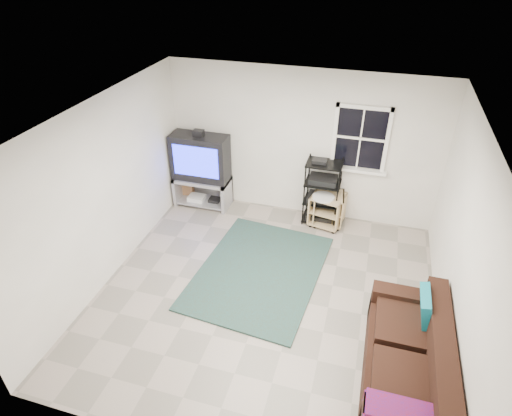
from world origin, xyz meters
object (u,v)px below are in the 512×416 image
(av_rack, at_px, (322,196))
(side_table_right, at_px, (328,207))
(side_table_left, at_px, (328,207))
(sofa, at_px, (408,362))
(tv_unit, at_px, (201,165))

(av_rack, bearing_deg, side_table_right, -18.13)
(side_table_right, bearing_deg, av_rack, 161.87)
(side_table_left, xyz_separation_m, side_table_right, (-0.01, -0.05, 0.03))
(av_rack, height_order, sofa, av_rack)
(side_table_right, bearing_deg, sofa, -65.50)
(side_table_left, bearing_deg, av_rack, -176.36)
(tv_unit, distance_m, side_table_left, 2.38)
(side_table_right, xyz_separation_m, sofa, (1.32, -2.90, -0.03))
(side_table_right, distance_m, sofa, 3.18)
(av_rack, xyz_separation_m, sofa, (1.44, -2.94, -0.20))
(av_rack, xyz_separation_m, side_table_left, (0.13, 0.01, -0.20))
(side_table_right, bearing_deg, tv_unit, 179.97)
(tv_unit, bearing_deg, av_rack, 1.03)
(side_table_left, bearing_deg, sofa, -66.02)
(side_table_left, bearing_deg, side_table_right, -100.78)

